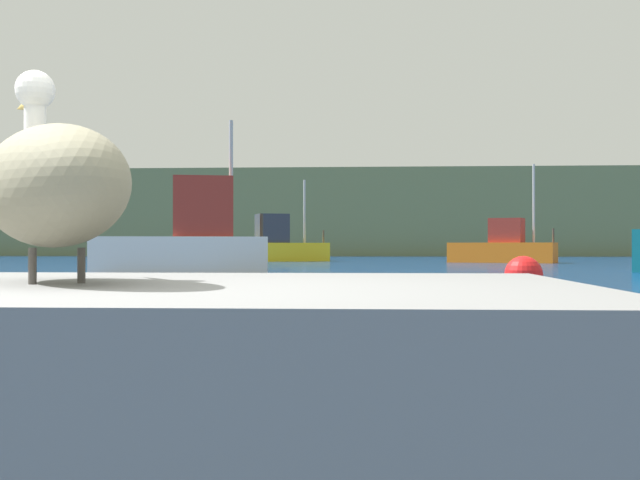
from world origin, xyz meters
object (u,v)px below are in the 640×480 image
(fishing_boat_yellow, at_px, (272,246))
(mooring_buoy, at_px, (524,275))
(pelican, at_px, (54,184))
(fishing_boat_white, at_px, (186,241))
(fishing_boat_orange, at_px, (503,248))

(fishing_boat_yellow, distance_m, mooring_buoy, 30.03)
(pelican, relative_size, fishing_boat_white, 0.26)
(fishing_boat_yellow, bearing_deg, pelican, -102.68)
(fishing_boat_yellow, height_order, fishing_boat_orange, fishing_boat_orange)
(fishing_boat_white, xyz_separation_m, fishing_boat_orange, (12.17, 17.70, -0.27))
(fishing_boat_yellow, distance_m, fishing_boat_orange, 12.35)
(fishing_boat_white, relative_size, fishing_boat_orange, 0.96)
(fishing_boat_orange, height_order, mooring_buoy, fishing_boat_orange)
(fishing_boat_white, distance_m, mooring_buoy, 11.93)
(fishing_boat_white, height_order, mooring_buoy, fishing_boat_white)
(fishing_boat_white, distance_m, fishing_boat_orange, 21.48)
(pelican, bearing_deg, mooring_buoy, -51.30)
(mooring_buoy, bearing_deg, fishing_boat_yellow, 105.79)
(fishing_boat_yellow, relative_size, fishing_boat_orange, 1.14)
(mooring_buoy, bearing_deg, fishing_boat_orange, 81.56)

